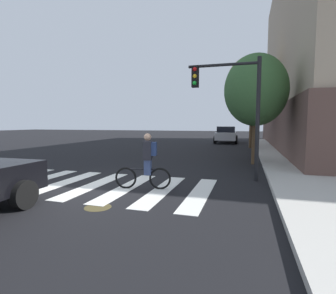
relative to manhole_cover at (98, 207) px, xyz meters
The scene contains 9 objects.
ground_plane 2.40m from the manhole_cover, 126.57° to the left, with size 120.00×120.00×0.00m, color black.
crosswalk_stripes 2.34m from the manhole_cover, 124.46° to the left, with size 7.42×3.73×0.01m.
manhole_cover is the anchor object (origin of this frame).
sedan_mid 21.87m from the manhole_cover, 86.51° to the left, with size 2.38×4.87×1.66m.
cyclist 2.17m from the manhole_cover, 75.95° to the left, with size 1.69×0.43×1.69m.
traffic_light_near 5.74m from the manhole_cover, 55.07° to the left, with size 2.47×0.28×4.20m.
fire_hydrant 11.05m from the manhole_cover, 59.27° to the left, with size 0.33×0.22×0.78m.
street_tree_near 9.45m from the manhole_cover, 65.08° to the left, with size 2.96×2.96×5.26m.
street_tree_mid 17.68m from the manhole_cover, 77.64° to the left, with size 4.10×4.10×7.29m.
Camera 1 is at (4.77, -7.19, 1.99)m, focal length 27.80 mm.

